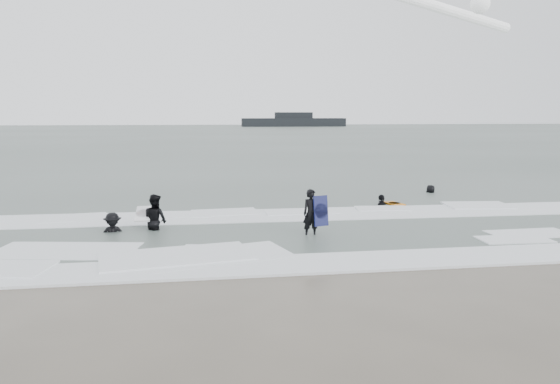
{
  "coord_description": "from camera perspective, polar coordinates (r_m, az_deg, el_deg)",
  "views": [
    {
      "loc": [
        -2.65,
        -14.07,
        3.91
      ],
      "look_at": [
        0.0,
        5.0,
        1.1
      ],
      "focal_mm": 35.0,
      "sensor_mm": 36.0,
      "label": 1
    }
  ],
  "objects": [
    {
      "name": "bodyboards",
      "position": [
        19.49,
        1.46,
        -1.78
      ],
      "size": [
        10.57,
        5.93,
        1.25
      ],
      "color": "#0E1141",
      "rests_on": "ground"
    },
    {
      "name": "surfer_breaker",
      "position": [
        18.59,
        -17.06,
        -4.21
      ],
      "size": [
        1.11,
        0.79,
        1.55
      ],
      "primitive_type": "imported",
      "rotation": [
        0.0,
        0.0,
        0.23
      ],
      "color": "black",
      "rests_on": "ground"
    },
    {
      "name": "sea",
      "position": [
        94.18,
        -6.32,
        5.92
      ],
      "size": [
        320.0,
        320.0,
        0.0
      ],
      "primitive_type": "plane",
      "color": "#47544C",
      "rests_on": "ground"
    },
    {
      "name": "surf_foam",
      "position": [
        18.37,
        0.56,
        -3.85
      ],
      "size": [
        30.03,
        9.06,
        0.09
      ],
      "color": "white",
      "rests_on": "ground"
    },
    {
      "name": "surfer_right_far",
      "position": [
        27.54,
        15.45,
        -0.16
      ],
      "size": [
        0.9,
        0.9,
        1.57
      ],
      "primitive_type": "imported",
      "rotation": [
        0.0,
        0.0,
        -2.36
      ],
      "color": "black",
      "rests_on": "ground"
    },
    {
      "name": "surfer_centre",
      "position": [
        17.39,
        3.28,
        -4.7
      ],
      "size": [
        0.61,
        0.45,
        1.55
      ],
      "primitive_type": "imported",
      "rotation": [
        0.0,
        0.0,
        0.15
      ],
      "color": "black",
      "rests_on": "ground"
    },
    {
      "name": "surfer_wading",
      "position": [
        18.75,
        -12.86,
        -3.95
      ],
      "size": [
        1.09,
        1.09,
        1.78
      ],
      "primitive_type": "imported",
      "rotation": [
        0.0,
        0.0,
        2.38
      ],
      "color": "black",
      "rests_on": "ground"
    },
    {
      "name": "vessel_horizon",
      "position": [
        153.14,
        1.43,
        7.39
      ],
      "size": [
        28.73,
        5.13,
        3.9
      ],
      "color": "black",
      "rests_on": "ground"
    },
    {
      "name": "surfer_right_near",
      "position": [
        23.44,
        10.58,
        -1.44
      ],
      "size": [
        1.02,
        0.86,
        1.64
      ],
      "primitive_type": "imported",
      "rotation": [
        0.0,
        0.0,
        -2.57
      ],
      "color": "black",
      "rests_on": "ground"
    },
    {
      "name": "ground",
      "position": [
        14.84,
        2.68,
        -6.99
      ],
      "size": [
        320.0,
        320.0,
        0.0
      ],
      "primitive_type": "plane",
      "color": "brown",
      "rests_on": "ground"
    }
  ]
}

